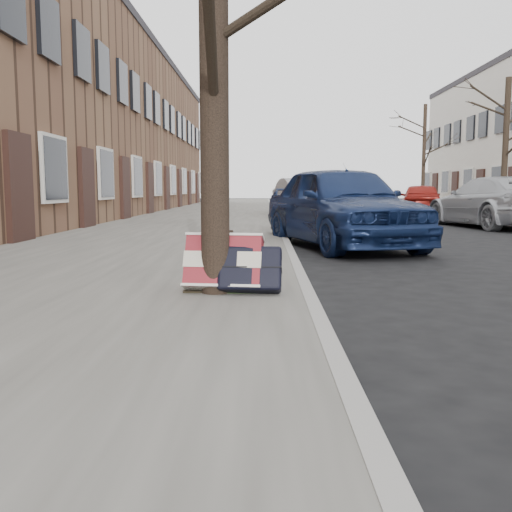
{
  "coord_description": "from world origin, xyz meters",
  "views": [
    {
      "loc": [
        -1.67,
        -4.43,
        1.09
      ],
      "look_at": [
        -1.74,
        0.8,
        0.47
      ],
      "focal_mm": 40.0,
      "sensor_mm": 36.0,
      "label": 1
    }
  ],
  "objects_px": {
    "suitcase_navy": "(250,269)",
    "car_near_front": "(341,205)",
    "suitcase_red": "(224,263)",
    "car_near_mid": "(305,199)"
  },
  "relations": [
    {
      "from": "car_near_front",
      "to": "car_near_mid",
      "type": "distance_m",
      "value": 9.86
    },
    {
      "from": "suitcase_navy",
      "to": "car_near_front",
      "type": "height_order",
      "value": "car_near_front"
    },
    {
      "from": "suitcase_red",
      "to": "suitcase_navy",
      "type": "height_order",
      "value": "suitcase_red"
    },
    {
      "from": "suitcase_red",
      "to": "car_near_front",
      "type": "distance_m",
      "value": 5.62
    },
    {
      "from": "car_near_mid",
      "to": "suitcase_red",
      "type": "bearing_deg",
      "value": -107.72
    },
    {
      "from": "car_near_mid",
      "to": "car_near_front",
      "type": "bearing_deg",
      "value": -101.05
    },
    {
      "from": "suitcase_red",
      "to": "suitcase_navy",
      "type": "distance_m",
      "value": 0.26
    },
    {
      "from": "car_near_mid",
      "to": "suitcase_navy",
      "type": "bearing_deg",
      "value": -106.78
    },
    {
      "from": "suitcase_navy",
      "to": "suitcase_red",
      "type": "bearing_deg",
      "value": 169.07
    },
    {
      "from": "car_near_front",
      "to": "suitcase_red",
      "type": "bearing_deg",
      "value": -124.14
    }
  ]
}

